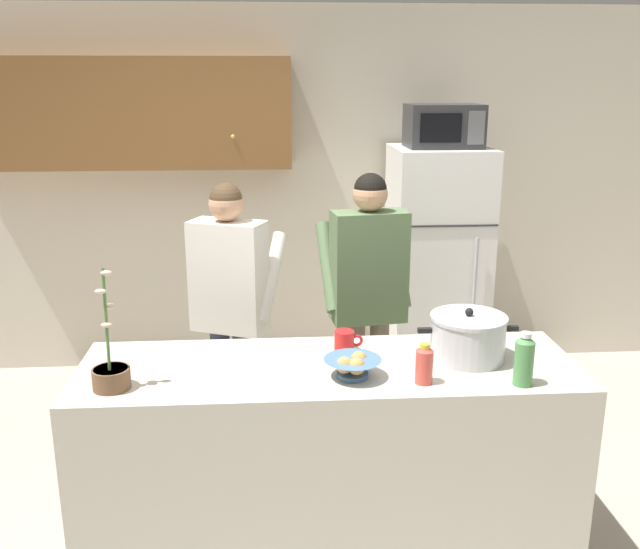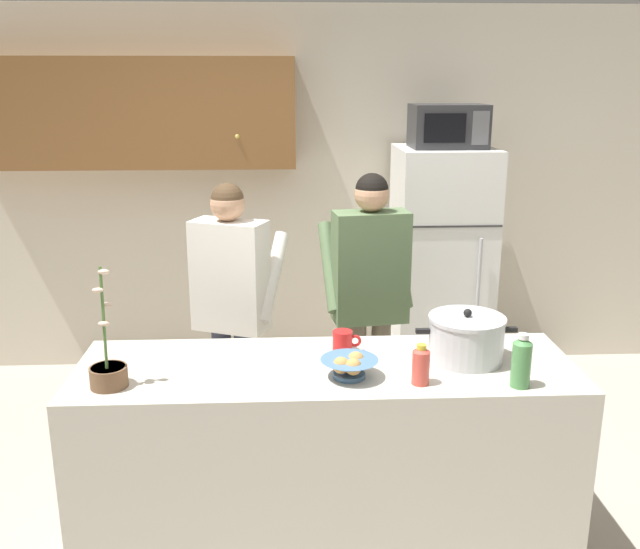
{
  "view_description": "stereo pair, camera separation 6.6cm",
  "coord_description": "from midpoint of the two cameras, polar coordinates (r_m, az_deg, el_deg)",
  "views": [
    {
      "loc": [
        -0.23,
        -2.77,
        2.11
      ],
      "look_at": [
        0.0,
        0.55,
        1.17
      ],
      "focal_mm": 39.09,
      "sensor_mm": 36.0,
      "label": 1
    },
    {
      "loc": [
        -0.16,
        -2.77,
        2.11
      ],
      "look_at": [
        0.0,
        0.55,
        1.17
      ],
      "focal_mm": 39.09,
      "sensor_mm": 36.0,
      "label": 2
    }
  ],
  "objects": [
    {
      "name": "cooking_pot",
      "position": [
        3.11,
        11.4,
        -5.05
      ],
      "size": [
        0.44,
        0.33,
        0.23
      ],
      "color": "silver",
      "rests_on": "kitchen_island"
    },
    {
      "name": "bottle_mid_counter",
      "position": [
        2.9,
        15.73,
        -6.72
      ],
      "size": [
        0.08,
        0.08,
        0.22
      ],
      "color": "#4C8C4C",
      "rests_on": "kitchen_island"
    },
    {
      "name": "refrigerator",
      "position": [
        4.92,
        9.09,
        0.54
      ],
      "size": [
        0.64,
        0.68,
        1.66
      ],
      "color": "white",
      "rests_on": "ground"
    },
    {
      "name": "bottle_near_edge",
      "position": [
        2.85,
        7.86,
        -7.25
      ],
      "size": [
        0.07,
        0.07,
        0.17
      ],
      "color": "#D84C3F",
      "rests_on": "kitchen_island"
    },
    {
      "name": "bread_bowl",
      "position": [
        2.89,
        2.03,
        -7.5
      ],
      "size": [
        0.24,
        0.24,
        0.1
      ],
      "color": "#4C7299",
      "rests_on": "kitchen_island"
    },
    {
      "name": "microwave",
      "position": [
        4.73,
        9.67,
        11.9
      ],
      "size": [
        0.48,
        0.37,
        0.28
      ],
      "color": "#2D2D30",
      "rests_on": "refrigerator"
    },
    {
      "name": "back_wall_unit",
      "position": [
        5.06,
        -4.79,
        8.05
      ],
      "size": [
        6.0,
        0.48,
        2.6
      ],
      "color": "beige",
      "rests_on": "ground"
    },
    {
      "name": "kitchen_island",
      "position": [
        3.23,
        0.08,
        -14.95
      ],
      "size": [
        2.15,
        0.68,
        0.92
      ],
      "primitive_type": "cube",
      "color": "beige",
      "rests_on": "ground"
    },
    {
      "name": "coffee_mug",
      "position": [
        3.15,
        1.45,
        -5.46
      ],
      "size": [
        0.13,
        0.09,
        0.1
      ],
      "color": "red",
      "rests_on": "kitchen_island"
    },
    {
      "name": "potted_orchid",
      "position": [
        2.91,
        -17.37,
        -7.67
      ],
      "size": [
        0.15,
        0.15,
        0.5
      ],
      "color": "brown",
      "rests_on": "kitchen_island"
    },
    {
      "name": "person_near_pot",
      "position": [
        3.85,
        -7.86,
        -1.46
      ],
      "size": [
        0.58,
        0.54,
        1.58
      ],
      "color": "#33384C",
      "rests_on": "ground"
    },
    {
      "name": "person_by_sink",
      "position": [
        3.9,
        3.47,
        -0.63
      ],
      "size": [
        0.54,
        0.47,
        1.62
      ],
      "color": "#726656",
      "rests_on": "ground"
    },
    {
      "name": "ground_plane",
      "position": [
        3.49,
        0.08,
        -21.45
      ],
      "size": [
        14.0,
        14.0,
        0.0
      ],
      "primitive_type": "plane",
      "color": "#B2A899"
    }
  ]
}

